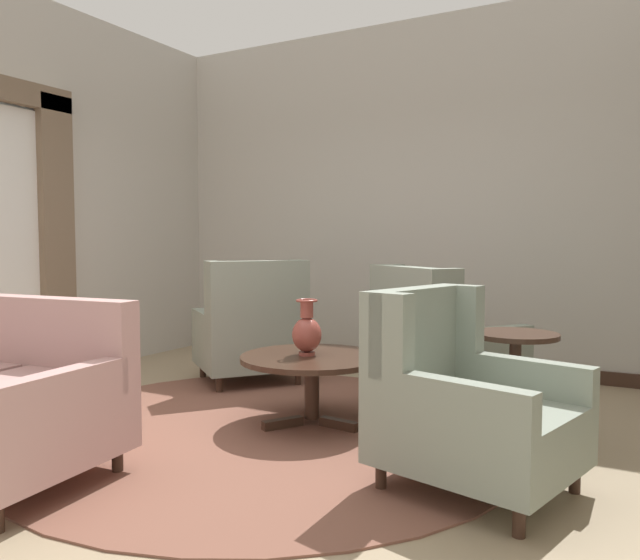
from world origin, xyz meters
TOP-DOWN VIEW (x-y plane):
  - ground at (0.00, 0.00)m, footprint 7.84×7.84m
  - wall_back at (0.00, 2.80)m, footprint 5.41×0.08m
  - wall_left at (-2.62, 0.84)m, footprint 0.08×3.92m
  - baseboard_back at (0.00, 2.75)m, footprint 5.25×0.03m
  - area_rug at (0.00, 0.30)m, footprint 3.34×3.34m
  - coffee_table at (0.20, 0.56)m, footprint 0.96×0.96m
  - porcelain_vase at (0.17, 0.55)m, footprint 0.20×0.20m
  - armchair_beside_settee at (-0.84, 1.35)m, footprint 1.16×1.16m
  - armchair_far_left at (0.78, 1.43)m, footprint 1.21×1.22m
  - armchair_back_corner at (1.39, -0.00)m, footprint 1.04×0.97m
  - side_table at (1.48, 0.77)m, footprint 0.50×0.50m

SIDE VIEW (x-z plane):
  - ground at x=0.00m, z-range 0.00..0.00m
  - area_rug at x=0.00m, z-range 0.00..0.01m
  - baseboard_back at x=0.00m, z-range 0.00..0.12m
  - coffee_table at x=0.20m, z-range 0.16..0.63m
  - side_table at x=1.48m, z-range 0.07..0.76m
  - armchair_back_corner at x=1.39m, z-range -0.08..0.91m
  - armchair_far_left at x=0.78m, z-range -0.09..0.96m
  - armchair_beside_settee at x=-0.84m, z-range -0.09..0.98m
  - porcelain_vase at x=0.17m, z-range 0.44..0.82m
  - wall_back at x=0.00m, z-range 0.00..3.37m
  - wall_left at x=-2.62m, z-range 0.00..3.37m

